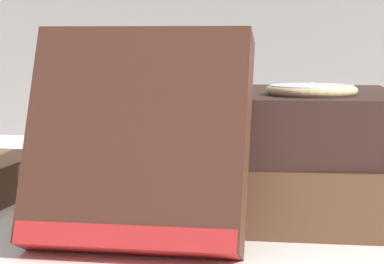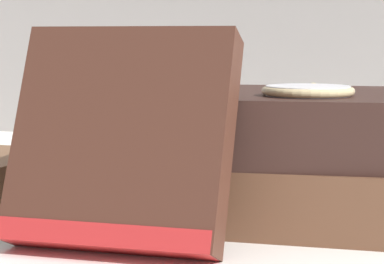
# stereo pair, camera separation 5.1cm
# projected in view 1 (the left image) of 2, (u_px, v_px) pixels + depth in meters

# --- Properties ---
(ground_plane) EXTENTS (3.00, 3.00, 0.00)m
(ground_plane) POSITION_uv_depth(u_px,v_px,m) (205.00, 211.00, 0.53)
(ground_plane) COLOR white
(book_flat_bottom) EXTENTS (0.22, 0.15, 0.04)m
(book_flat_bottom) POSITION_uv_depth(u_px,v_px,m) (211.00, 181.00, 0.53)
(book_flat_bottom) COLOR brown
(book_flat_bottom) RESTS_ON ground_plane
(book_flat_top) EXTENTS (0.22, 0.16, 0.04)m
(book_flat_top) POSITION_uv_depth(u_px,v_px,m) (220.00, 122.00, 0.52)
(book_flat_top) COLOR #331E19
(book_flat_top) RESTS_ON book_flat_bottom
(book_leaning_front) EXTENTS (0.12, 0.07, 0.12)m
(book_leaning_front) POSITION_uv_depth(u_px,v_px,m) (137.00, 148.00, 0.43)
(book_leaning_front) COLOR #422319
(book_leaning_front) RESTS_ON ground_plane
(pocket_watch) EXTENTS (0.06, 0.06, 0.01)m
(pocket_watch) POSITION_uv_depth(u_px,v_px,m) (312.00, 90.00, 0.48)
(pocket_watch) COLOR silver
(pocket_watch) RESTS_ON book_flat_top
(reading_glasses) EXTENTS (0.10, 0.06, 0.00)m
(reading_glasses) POSITION_uv_depth(u_px,v_px,m) (194.00, 171.00, 0.68)
(reading_glasses) COLOR #ADADB2
(reading_glasses) RESTS_ON ground_plane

